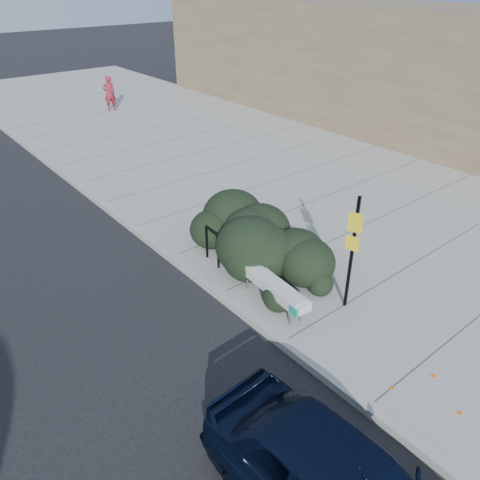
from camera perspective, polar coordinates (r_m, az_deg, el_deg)
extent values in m
plane|color=black|center=(9.33, 5.44, -12.84)|extent=(120.00, 120.00, 0.00)
cube|color=gray|center=(15.67, 7.49, 6.18)|extent=(11.20, 50.00, 0.15)
cube|color=#9E9E99|center=(12.58, -10.55, -0.32)|extent=(0.22, 50.00, 0.17)
cylinder|color=gray|center=(9.47, 6.17, -9.44)|extent=(0.05, 0.05, 0.38)
cylinder|color=gray|center=(9.61, 7.39, -8.86)|extent=(0.05, 0.05, 0.38)
cylinder|color=gray|center=(10.41, 0.91, -5.14)|extent=(0.05, 0.05, 0.38)
cylinder|color=gray|center=(10.54, 2.09, -4.68)|extent=(0.05, 0.05, 0.38)
cylinder|color=gray|center=(9.83, 3.43, -6.45)|extent=(0.17, 1.50, 0.03)
cylinder|color=gray|center=(9.96, 4.65, -5.94)|extent=(0.17, 1.50, 0.03)
cube|color=#B2B2B2|center=(9.82, 4.07, -5.58)|extent=(0.57, 2.00, 0.21)
cube|color=yellow|center=(10.27, 1.44, -2.99)|extent=(0.44, 0.43, 0.02)
cube|color=teal|center=(9.18, 6.56, -8.62)|extent=(0.07, 0.23, 0.19)
cylinder|color=black|center=(11.02, -2.66, -1.48)|extent=(0.06, 0.06, 0.87)
cylinder|color=black|center=(11.44, -4.08, -0.25)|extent=(0.06, 0.06, 0.87)
cylinder|color=black|center=(11.01, -3.45, 1.08)|extent=(0.12, 0.56, 0.06)
cube|color=black|center=(9.59, 13.47, -1.70)|extent=(0.07, 0.07, 2.54)
cube|color=yellow|center=(9.20, 13.89, 2.06)|extent=(0.11, 0.29, 0.41)
cube|color=yellow|center=(9.41, 13.55, -0.41)|extent=(0.10, 0.27, 0.31)
ellipsoid|color=black|center=(11.13, 2.27, 0.64)|extent=(2.74, 4.21, 1.45)
imported|color=maroon|center=(25.53, -15.64, 16.84)|extent=(0.64, 0.44, 1.69)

